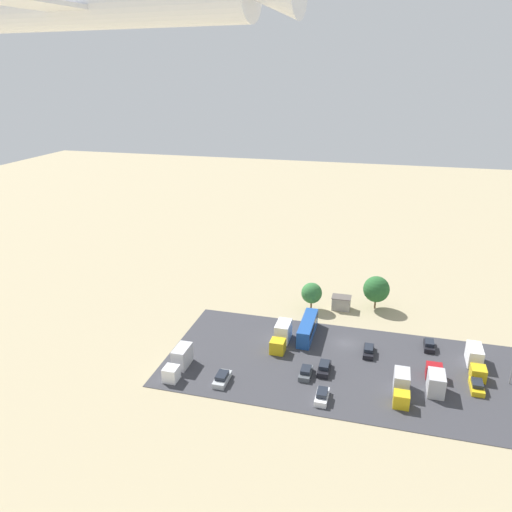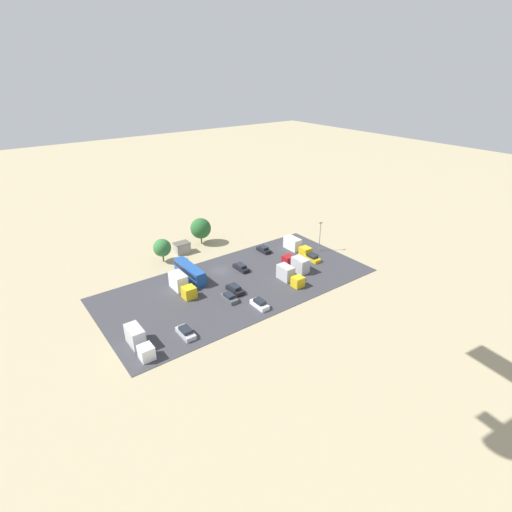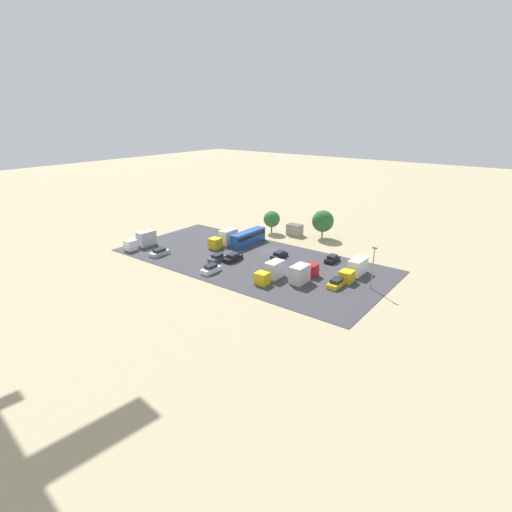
% 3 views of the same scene
% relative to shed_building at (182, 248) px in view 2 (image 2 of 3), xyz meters
% --- Properties ---
extents(ground_plane, '(400.00, 400.00, 0.00)m').
position_rel_shed_building_xyz_m(ground_plane, '(-2.38, 14.51, -1.43)').
color(ground_plane, tan).
extents(parking_lot_surface, '(60.43, 28.81, 0.08)m').
position_rel_shed_building_xyz_m(parking_lot_surface, '(-2.38, 22.32, -1.39)').
color(parking_lot_surface, '#38383D').
rests_on(parking_lot_surface, ground).
extents(shed_building, '(4.03, 2.91, 2.84)m').
position_rel_shed_building_xyz_m(shed_building, '(0.00, 0.00, 0.00)').
color(shed_building, '#9E998E').
rests_on(shed_building, ground).
extents(bus, '(2.44, 10.86, 3.25)m').
position_rel_shed_building_xyz_m(bus, '(4.99, 13.48, 0.40)').
color(bus, '#1E4C9E').
rests_on(bus, ground).
extents(parked_car_0, '(1.87, 4.32, 1.63)m').
position_rel_shed_building_xyz_m(parked_car_0, '(-0.51, 32.64, -0.67)').
color(parked_car_0, silver).
rests_on(parked_car_0, ground).
extents(parked_car_1, '(1.88, 4.65, 1.62)m').
position_rel_shed_building_xyz_m(parked_car_1, '(0.23, 24.82, -0.67)').
color(parked_car_1, black).
rests_on(parked_car_1, ground).
extents(parked_car_2, '(1.85, 4.27, 1.47)m').
position_rel_shed_building_xyz_m(parked_car_2, '(3.01, 26.86, -0.74)').
color(parked_car_2, '#4C5156').
rests_on(parked_car_2, ground).
extents(parked_car_3, '(1.79, 4.65, 1.49)m').
position_rel_shed_building_xyz_m(parked_car_3, '(-6.71, 17.14, -0.73)').
color(parked_car_3, black).
rests_on(parked_car_3, ground).
extents(parked_car_4, '(1.83, 4.15, 1.50)m').
position_rel_shed_building_xyz_m(parked_car_4, '(-17.29, 12.33, -0.72)').
color(parked_car_4, black).
rests_on(parked_car_4, ground).
extents(parked_car_5, '(1.97, 4.40, 1.49)m').
position_rel_shed_building_xyz_m(parked_car_5, '(-23.91, 23.62, -0.73)').
color(parked_car_5, gold).
rests_on(parked_car_5, ground).
extents(parked_car_6, '(1.99, 4.60, 1.52)m').
position_rel_shed_building_xyz_m(parked_car_6, '(15.89, 32.13, -0.71)').
color(parked_car_6, '#ADB2B7').
rests_on(parked_car_6, ground).
extents(parked_truck_0, '(2.39, 7.21, 3.29)m').
position_rel_shed_building_xyz_m(parked_truck_0, '(-12.25, 28.13, 0.16)').
color(parked_truck_0, gold).
rests_on(parked_truck_0, ground).
extents(parked_truck_1, '(2.54, 7.38, 3.42)m').
position_rel_shed_building_xyz_m(parked_truck_1, '(-17.47, 24.98, 0.22)').
color(parked_truck_1, maroon).
rests_on(parked_truck_1, ground).
extents(parked_truck_2, '(2.57, 8.26, 3.53)m').
position_rel_shed_building_xyz_m(parked_truck_2, '(9.16, 17.51, 0.27)').
color(parked_truck_2, gold).
rests_on(parked_truck_2, ground).
extents(parked_truck_3, '(2.38, 8.72, 3.15)m').
position_rel_shed_building_xyz_m(parked_truck_3, '(-24.45, 16.90, 0.09)').
color(parked_truck_3, gold).
rests_on(parked_truck_3, ground).
extents(parked_truck_4, '(2.31, 8.10, 3.48)m').
position_rel_shed_building_xyz_m(parked_truck_4, '(24.04, 30.55, 0.24)').
color(parked_truck_4, silver).
rests_on(parked_truck_4, ground).
extents(tree_near_shed, '(5.55, 5.55, 7.25)m').
position_rel_shed_building_xyz_m(tree_near_shed, '(-6.98, -2.15, 3.04)').
color(tree_near_shed, brown).
rests_on(tree_near_shed, ground).
extents(tree_apron_mid, '(4.40, 4.40, 5.98)m').
position_rel_shed_building_xyz_m(tree_apron_mid, '(6.15, 1.85, 2.35)').
color(tree_apron_mid, brown).
rests_on(tree_apron_mid, ground).
extents(light_pole_lot_centre, '(0.90, 0.28, 7.92)m').
position_rel_shed_building_xyz_m(light_pole_lot_centre, '(-29.35, 20.52, 3.04)').
color(light_pole_lot_centre, gray).
rests_on(light_pole_lot_centre, ground).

